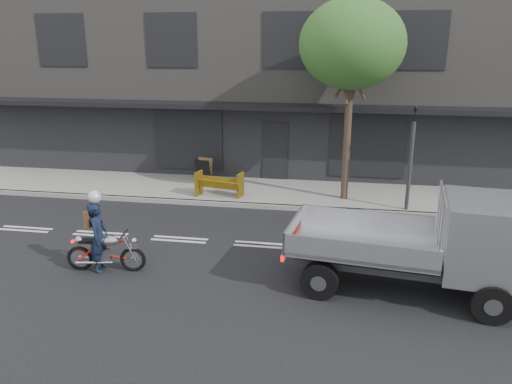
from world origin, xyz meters
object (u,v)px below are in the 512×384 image
(rider, at_px, (99,237))
(sandwich_board, at_px, (203,172))
(street_tree, at_px, (352,45))
(traffic_light_pole, at_px, (410,164))
(motorcycle, at_px, (106,251))
(flatbed_ute, at_px, (465,240))
(construction_barrier, at_px, (218,186))

(rider, relative_size, sandwich_board, 1.88)
(street_tree, xyz_separation_m, traffic_light_pole, (2.00, -0.85, -3.63))
(traffic_light_pole, distance_m, motorcycle, 9.58)
(flatbed_ute, bearing_deg, rider, -172.51)
(rider, xyz_separation_m, sandwich_board, (0.58, 7.36, -0.26))
(construction_barrier, bearing_deg, traffic_light_pole, -1.36)
(rider, relative_size, flatbed_ute, 0.33)
(traffic_light_pole, bearing_deg, motorcycle, -144.50)
(motorcycle, distance_m, rider, 0.39)
(rider, relative_size, construction_barrier, 1.09)
(street_tree, xyz_separation_m, motorcycle, (-5.74, -6.37, -4.76))
(motorcycle, bearing_deg, traffic_light_pole, 28.45)
(rider, distance_m, flatbed_ute, 8.40)
(traffic_light_pole, distance_m, flatbed_ute, 5.51)
(street_tree, distance_m, construction_barrier, 6.41)
(motorcycle, xyz_separation_m, flatbed_ute, (8.24, 0.05, 0.84))
(traffic_light_pole, xyz_separation_m, motorcycle, (-7.74, -5.52, -1.13))
(street_tree, relative_size, sandwich_board, 7.25)
(street_tree, height_order, motorcycle, street_tree)
(street_tree, height_order, sandwich_board, street_tree)
(sandwich_board, bearing_deg, flatbed_ute, -30.92)
(rider, bearing_deg, flatbed_ute, -96.72)
(street_tree, height_order, flatbed_ute, street_tree)
(traffic_light_pole, height_order, rider, traffic_light_pole)
(street_tree, relative_size, motorcycle, 3.45)
(flatbed_ute, distance_m, construction_barrier, 8.87)
(motorcycle, relative_size, rider, 1.12)
(traffic_light_pole, height_order, motorcycle, traffic_light_pole)
(traffic_light_pole, distance_m, rider, 9.67)
(traffic_light_pole, relative_size, construction_barrier, 2.18)
(street_tree, relative_size, flatbed_ute, 1.26)
(rider, distance_m, sandwich_board, 7.39)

